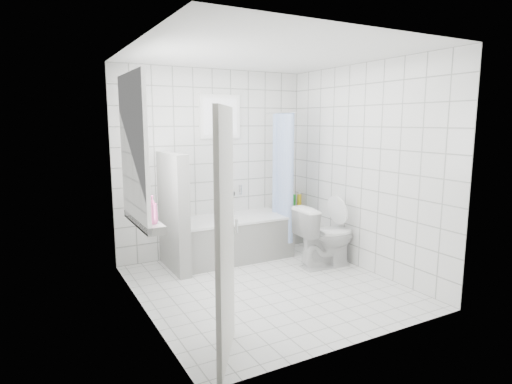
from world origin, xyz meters
TOP-DOWN VIEW (x-y plane):
  - ground at (0.00, 0.00)m, footprint 3.00×3.00m
  - ceiling at (0.00, 0.00)m, footprint 3.00×3.00m
  - wall_back at (0.00, 1.50)m, footprint 2.80×0.02m
  - wall_front at (0.00, -1.50)m, footprint 2.80×0.02m
  - wall_left at (-1.40, 0.00)m, footprint 0.02×3.00m
  - wall_right at (1.40, 0.00)m, footprint 0.02×3.00m
  - window_left at (-1.35, 0.30)m, footprint 0.01×0.90m
  - window_back at (0.10, 1.46)m, footprint 0.50×0.01m
  - window_sill at (-1.31, 0.30)m, footprint 0.18×1.02m
  - door at (-1.04, -1.14)m, footprint 0.46×0.70m
  - bathtub at (0.11, 1.12)m, footprint 1.58×0.77m
  - partition_wall at (-0.74, 1.07)m, footprint 0.15×0.85m
  - tiled_ledge at (1.27, 1.38)m, footprint 0.40×0.24m
  - toilet at (1.03, 0.23)m, footprint 0.82×0.50m
  - curtain_rod at (0.84, 1.10)m, footprint 0.02×0.80m
  - shower_curtain at (0.84, 0.97)m, footprint 0.14×0.48m
  - tub_faucet at (0.21, 1.46)m, footprint 0.18×0.06m
  - sill_bottles at (-1.30, 0.28)m, footprint 0.18×0.69m
  - ledge_bottles at (1.27, 1.33)m, footprint 0.18×0.16m

SIDE VIEW (x-z plane):
  - ground at x=0.00m, z-range 0.00..0.00m
  - tiled_ledge at x=1.27m, z-range 0.00..0.55m
  - bathtub at x=0.11m, z-range 0.00..0.58m
  - toilet at x=1.03m, z-range 0.00..0.81m
  - ledge_bottles at x=1.27m, z-range 0.55..0.78m
  - partition_wall at x=-0.74m, z-range 0.00..1.50m
  - tub_faucet at x=0.21m, z-range 0.82..0.88m
  - window_sill at x=-1.31m, z-range 0.82..0.90m
  - door at x=-1.04m, z-range 0.00..2.00m
  - sill_bottles at x=-1.30m, z-range 0.86..1.19m
  - shower_curtain at x=0.84m, z-range 0.21..1.99m
  - wall_back at x=0.00m, z-range 0.00..2.60m
  - wall_front at x=0.00m, z-range 0.00..2.60m
  - wall_left at x=-1.40m, z-range 0.00..2.60m
  - wall_right at x=1.40m, z-range 0.00..2.60m
  - window_left at x=-1.35m, z-range 0.90..2.30m
  - window_back at x=0.10m, z-range 1.70..2.20m
  - curtain_rod at x=0.84m, z-range 1.99..2.01m
  - ceiling at x=0.00m, z-range 2.60..2.60m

